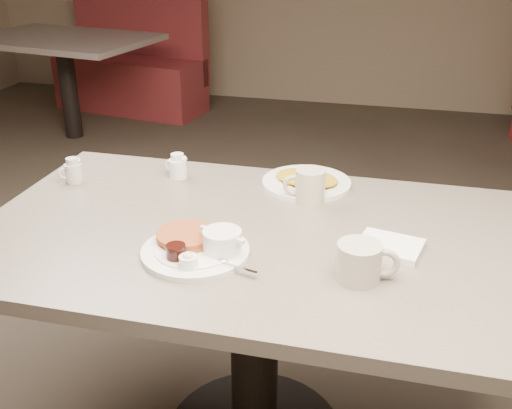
% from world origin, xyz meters
% --- Properties ---
extents(diner_table, '(1.50, 0.90, 0.75)m').
position_xyz_m(diner_table, '(0.00, 0.00, 0.58)').
color(diner_table, slate).
rests_on(diner_table, ground).
extents(main_plate, '(0.35, 0.35, 0.07)m').
position_xyz_m(main_plate, '(-0.10, -0.15, 0.77)').
color(main_plate, white).
rests_on(main_plate, diner_table).
extents(coffee_mug_near, '(0.15, 0.12, 0.09)m').
position_xyz_m(coffee_mug_near, '(0.30, -0.17, 0.80)').
color(coffee_mug_near, '#BFB5A5').
rests_on(coffee_mug_near, diner_table).
extents(napkin, '(0.18, 0.15, 0.02)m').
position_xyz_m(napkin, '(0.36, -0.01, 0.76)').
color(napkin, white).
rests_on(napkin, diner_table).
extents(coffee_mug_far, '(0.13, 0.10, 0.10)m').
position_xyz_m(coffee_mug_far, '(0.11, 0.22, 0.80)').
color(coffee_mug_far, beige).
rests_on(coffee_mug_far, diner_table).
extents(creamer_left, '(0.07, 0.07, 0.08)m').
position_xyz_m(creamer_left, '(-0.64, 0.19, 0.79)').
color(creamer_left, silver).
rests_on(creamer_left, diner_table).
extents(creamer_right, '(0.09, 0.07, 0.08)m').
position_xyz_m(creamer_right, '(-0.33, 0.31, 0.79)').
color(creamer_right, white).
rests_on(creamer_right, diner_table).
extents(hash_plate, '(0.34, 0.34, 0.04)m').
position_xyz_m(hash_plate, '(0.08, 0.34, 0.76)').
color(hash_plate, white).
rests_on(hash_plate, diner_table).
extents(booth_back_left, '(1.49, 1.67, 1.12)m').
position_xyz_m(booth_back_left, '(-1.96, 3.34, 0.41)').
color(booth_back_left, maroon).
rests_on(booth_back_left, ground).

